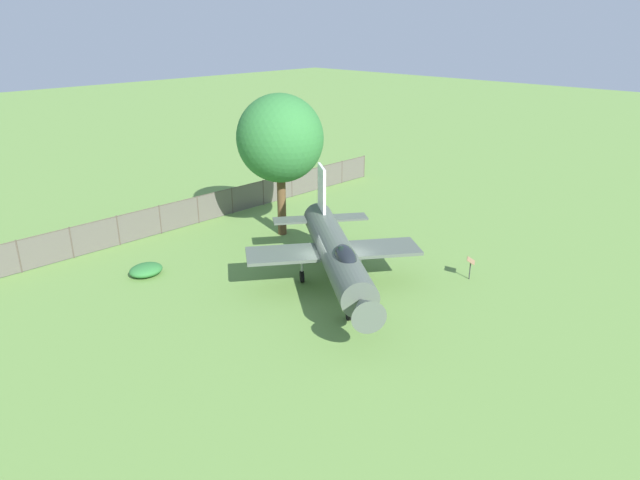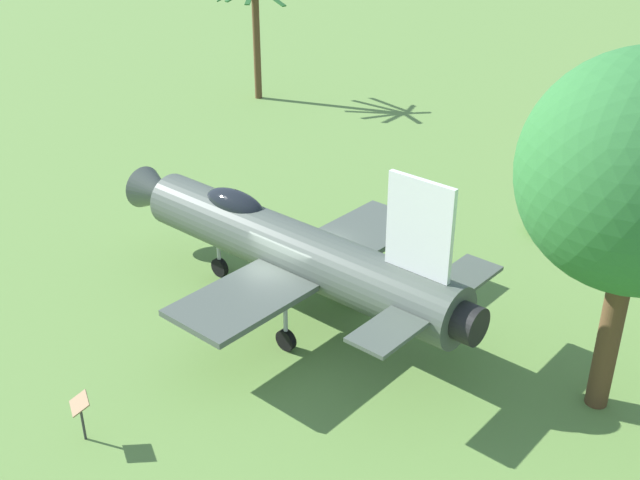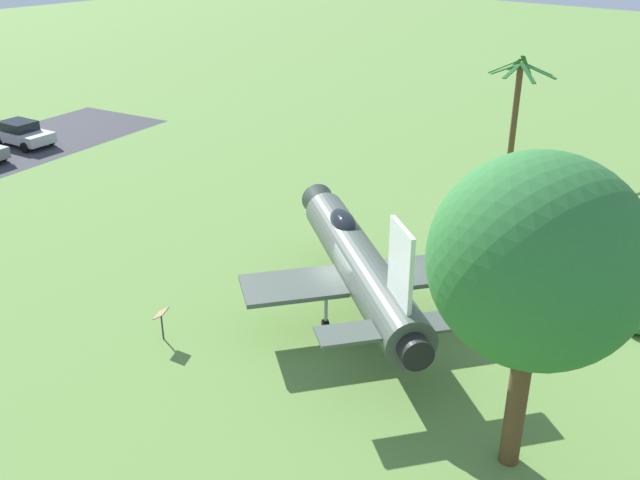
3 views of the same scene
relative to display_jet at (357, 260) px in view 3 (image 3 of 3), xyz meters
The scene contains 6 objects.
ground_plane 2.08m from the display_jet, 126.43° to the right, with size 200.00×200.00×0.00m, color #668E42.
display_jet is the anchor object (origin of this frame).
shade_tree 9.58m from the display_jet, 114.72° to the right, with size 5.06×5.22×8.58m.
palm_tree 20.64m from the display_jet, 10.69° to the left, with size 3.95×4.07×6.07m.
info_plaque 7.14m from the display_jet, 146.47° to the left, with size 0.72×0.63×1.14m.
parked_car_silver 28.95m from the display_jet, 84.63° to the left, with size 2.55×4.29×1.53m.
Camera 3 is at (-17.86, -13.20, 13.26)m, focal length 39.35 mm.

